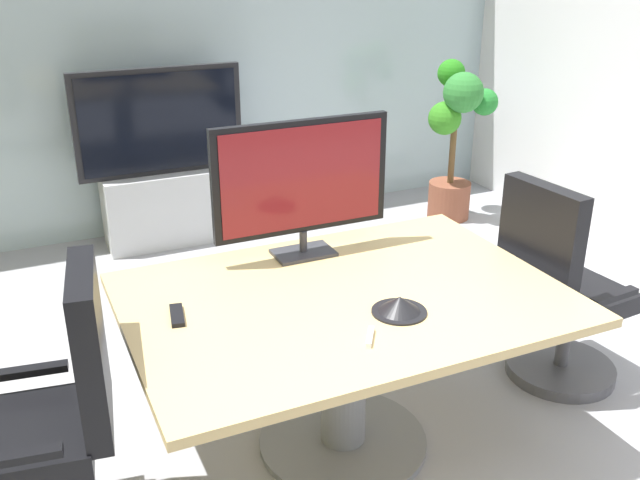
# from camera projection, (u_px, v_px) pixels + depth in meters

# --- Properties ---
(ground_plane) EXTENTS (7.57, 7.57, 0.00)m
(ground_plane) POSITION_uv_depth(u_px,v_px,m) (365.00, 480.00, 3.01)
(ground_plane) COLOR #99999E
(wall_back_glass_partition) EXTENTS (5.81, 0.10, 2.69)m
(wall_back_glass_partition) POSITION_uv_depth(u_px,v_px,m) (161.00, 54.00, 5.25)
(wall_back_glass_partition) COLOR #9EB2B7
(wall_back_glass_partition) RESTS_ON ground
(conference_table) EXTENTS (1.79, 1.26, 0.76)m
(conference_table) POSITION_uv_depth(u_px,v_px,m) (344.00, 335.00, 3.02)
(conference_table) COLOR tan
(conference_table) RESTS_ON ground
(office_chair_left) EXTENTS (0.62, 0.60, 1.09)m
(office_chair_left) POSITION_uv_depth(u_px,v_px,m) (52.00, 435.00, 2.57)
(office_chair_left) COLOR #4C4C51
(office_chair_left) RESTS_ON ground
(office_chair_right) EXTENTS (0.61, 0.59, 1.09)m
(office_chair_right) POSITION_uv_depth(u_px,v_px,m) (557.00, 301.00, 3.54)
(office_chair_right) COLOR #4C4C51
(office_chair_right) RESTS_ON ground
(tv_monitor) EXTENTS (0.84, 0.18, 0.64)m
(tv_monitor) POSITION_uv_depth(u_px,v_px,m) (302.00, 181.00, 3.19)
(tv_monitor) COLOR #333338
(tv_monitor) RESTS_ON conference_table
(wall_display_unit) EXTENTS (1.20, 0.36, 1.31)m
(wall_display_unit) POSITION_uv_depth(u_px,v_px,m) (165.00, 186.00, 5.25)
(wall_display_unit) COLOR #B7BABC
(wall_display_unit) RESTS_ON ground
(potted_plant) EXTENTS (0.57, 0.52, 1.27)m
(potted_plant) POSITION_uv_depth(u_px,v_px,m) (456.00, 134.00, 5.60)
(potted_plant) COLOR brown
(potted_plant) RESTS_ON ground
(conference_phone) EXTENTS (0.22, 0.22, 0.07)m
(conference_phone) POSITION_uv_depth(u_px,v_px,m) (399.00, 306.00, 2.79)
(conference_phone) COLOR black
(conference_phone) RESTS_ON conference_table
(remote_control) EXTENTS (0.08, 0.18, 0.02)m
(remote_control) POSITION_uv_depth(u_px,v_px,m) (177.00, 315.00, 2.76)
(remote_control) COLOR black
(remote_control) RESTS_ON conference_table
(whiteboard_marker) EXTENTS (0.09, 0.12, 0.02)m
(whiteboard_marker) POSITION_uv_depth(u_px,v_px,m) (370.00, 337.00, 2.61)
(whiteboard_marker) COLOR silver
(whiteboard_marker) RESTS_ON conference_table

